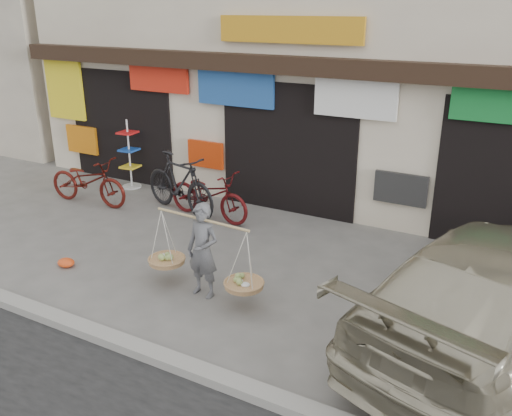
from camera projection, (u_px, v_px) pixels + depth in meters
The scene contains 10 objects.
ground at pixel (193, 278), 8.77m from camera, with size 70.00×70.00×0.00m, color slate.
kerb at pixel (105, 336), 7.11m from camera, with size 70.00×0.25×0.12m, color gray.
shophouse_block at pixel (343, 36), 12.82m from camera, with size 14.00×6.32×7.00m.
street_vendor at pixel (203, 255), 8.03m from camera, with size 2.02×0.65×1.47m.
bike_0 at pixel (88, 181), 11.85m from camera, with size 0.70×2.01×1.06m, color #51130D.
bike_1 at pixel (179, 183), 11.31m from camera, with size 0.60×2.14×1.28m, color black.
bike_2 at pixel (209, 194), 11.04m from camera, with size 0.69×1.97×1.03m, color #4F0D0F.
suv at pixel (505, 289), 6.86m from camera, with size 3.63×5.74×1.55m.
display_rack at pixel (130, 161), 12.88m from camera, with size 0.46×0.46×1.65m.
red_bag at pixel (66, 263), 9.13m from camera, with size 0.31×0.25×0.14m, color #F84B17.
Camera 1 is at (4.67, -6.35, 4.15)m, focal length 38.00 mm.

